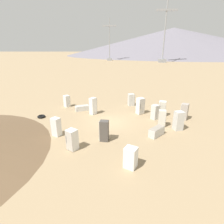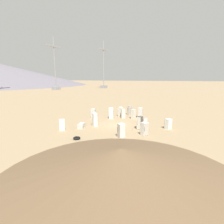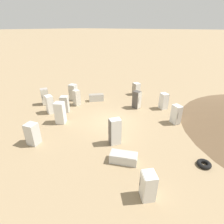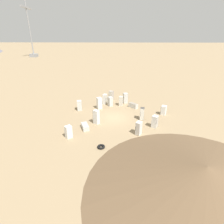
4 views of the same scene
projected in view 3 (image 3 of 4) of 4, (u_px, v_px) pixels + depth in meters
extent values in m
plane|color=#9E8460|center=(111.00, 122.00, 15.33)|extent=(1000.00, 1000.00, 0.00)
cube|color=white|center=(164.00, 101.00, 17.40)|extent=(0.94, 0.91, 1.61)
cube|color=#BCB7AD|center=(166.00, 101.00, 17.51)|extent=(0.60, 0.42, 1.55)
cylinder|color=#2D2D2D|center=(168.00, 101.00, 17.27)|extent=(0.02, 0.02, 0.56)
cube|color=silver|center=(65.00, 104.00, 16.78)|extent=(0.94, 0.93, 1.59)
cube|color=#BCB7AD|center=(61.00, 104.00, 16.79)|extent=(0.39, 0.53, 1.52)
cylinder|color=#2D2D2D|center=(61.00, 102.00, 16.96)|extent=(0.02, 0.02, 0.55)
cube|color=white|center=(50.00, 104.00, 16.54)|extent=(0.90, 0.78, 1.73)
cube|color=beige|center=(53.00, 104.00, 16.70)|extent=(0.70, 0.27, 1.66)
cylinder|color=#2D2D2D|center=(54.00, 104.00, 16.49)|extent=(0.02, 0.02, 0.60)
cube|color=silver|center=(123.00, 158.00, 10.69)|extent=(1.84, 1.36, 0.57)
cube|color=#BCB7AD|center=(124.00, 154.00, 10.56)|extent=(1.76, 1.30, 0.04)
cube|color=silver|center=(96.00, 98.00, 19.45)|extent=(1.57, 1.58, 0.73)
cube|color=gray|center=(96.00, 94.00, 19.28)|extent=(1.51, 1.52, 0.04)
cube|color=white|center=(148.00, 186.00, 8.25)|extent=(0.92, 0.92, 1.50)
cube|color=silver|center=(142.00, 187.00, 8.21)|extent=(0.50, 0.51, 1.44)
cylinder|color=#2D2D2D|center=(140.00, 182.00, 8.39)|extent=(0.02, 0.02, 0.53)
cube|color=white|center=(60.00, 113.00, 14.76)|extent=(1.01, 0.98, 1.88)
cube|color=#BCB7AD|center=(62.00, 111.00, 15.09)|extent=(0.66, 0.40, 1.81)
cylinder|color=#2D2D2D|center=(65.00, 110.00, 15.05)|extent=(0.02, 0.02, 0.66)
cube|color=#A89E93|center=(45.00, 97.00, 18.37)|extent=(0.94, 0.95, 1.73)
cube|color=silver|center=(45.00, 98.00, 18.08)|extent=(0.40, 0.60, 1.66)
cylinder|color=#2D2D2D|center=(42.00, 97.00, 17.94)|extent=(0.02, 0.02, 0.61)
cube|color=silver|center=(73.00, 92.00, 19.47)|extent=(0.90, 0.86, 1.80)
cube|color=beige|center=(71.00, 93.00, 19.17)|extent=(0.71, 0.22, 1.73)
cylinder|color=#2D2D2D|center=(69.00, 92.00, 19.19)|extent=(0.02, 0.02, 0.63)
cube|color=white|center=(176.00, 114.00, 14.79)|extent=(0.92, 0.85, 1.63)
cube|color=#BCB7AD|center=(179.00, 116.00, 14.48)|extent=(0.31, 0.49, 1.57)
cylinder|color=#2D2D2D|center=(178.00, 116.00, 14.35)|extent=(0.02, 0.02, 0.57)
cube|color=#4C4742|center=(137.00, 100.00, 17.57)|extent=(0.76, 0.67, 1.76)
cube|color=silver|center=(140.00, 101.00, 17.34)|extent=(0.12, 0.55, 1.69)
cylinder|color=#2D2D2D|center=(139.00, 100.00, 17.15)|extent=(0.02, 0.02, 0.62)
cube|color=white|center=(136.00, 89.00, 21.13)|extent=(0.98, 0.95, 1.41)
cube|color=gray|center=(134.00, 89.00, 21.00)|extent=(0.65, 0.38, 1.36)
cylinder|color=#2D2D2D|center=(133.00, 88.00, 21.16)|extent=(0.02, 0.02, 0.49)
cube|color=beige|center=(77.00, 98.00, 18.22)|extent=(0.74, 0.69, 1.64)
cube|color=#BCB7AD|center=(75.00, 97.00, 18.45)|extent=(0.15, 0.55, 1.57)
cylinder|color=#2D2D2D|center=(76.00, 96.00, 18.56)|extent=(0.02, 0.02, 0.57)
cube|color=silver|center=(33.00, 134.00, 12.15)|extent=(0.91, 0.88, 1.58)
cube|color=gray|center=(28.00, 133.00, 12.28)|extent=(0.21, 0.67, 1.52)
cylinder|color=#2D2D2D|center=(30.00, 130.00, 12.46)|extent=(0.02, 0.02, 0.55)
cube|color=white|center=(115.00, 132.00, 12.09)|extent=(0.88, 0.92, 1.94)
cube|color=#56514C|center=(110.00, 133.00, 11.98)|extent=(0.45, 0.34, 1.86)
cylinder|color=#2D2D2D|center=(108.00, 130.00, 12.10)|extent=(0.02, 0.02, 0.68)
torus|color=black|center=(204.00, 164.00, 10.45)|extent=(0.83, 0.83, 0.24)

